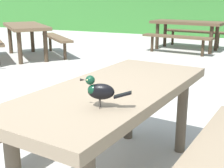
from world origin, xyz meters
TOP-DOWN VIEW (x-y plane):
  - hedge_wall at (0.00, 10.49)m, footprint 28.00×2.21m
  - picnic_table_foreground at (0.28, 0.21)m, footprint 1.90×1.92m
  - bird_grackle at (0.38, -0.22)m, footprint 0.28×0.12m
  - picnic_table_mid_right at (-3.50, 3.97)m, footprint 2.39×2.39m
  - picnic_table_far_centre at (-0.37, 6.47)m, footprint 1.93×1.91m

SIDE VIEW (x-z plane):
  - picnic_table_foreground at x=0.28m, z-range 0.19..0.93m
  - picnic_table_mid_right at x=-3.50m, z-range 0.19..0.93m
  - picnic_table_far_centre at x=-0.37m, z-range 0.19..0.93m
  - bird_grackle at x=0.38m, z-range 0.75..0.94m
  - hedge_wall at x=0.00m, z-range 0.00..2.34m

